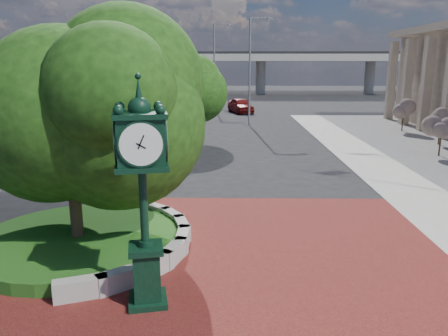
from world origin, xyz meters
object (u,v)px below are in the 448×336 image
Objects in this scene: street_lamp_near at (252,63)px; parked_car at (241,105)px; post_clock at (143,187)px; street_lamp_far at (216,59)px.

parked_car is at bearing 94.50° from street_lamp_near.
street_lamp_near is at bearing 83.03° from post_clock.
street_lamp_near reaches higher than post_clock.
street_lamp_far is (-2.96, 6.08, 5.18)m from parked_car.
street_lamp_near is 0.92× the size of street_lamp_far.
street_lamp_far is at bearing 90.01° from post_clock.
parked_car is 0.48× the size of street_lamp_far.
post_clock is at bearing -89.99° from street_lamp_far.
street_lamp_near is at bearing -102.60° from parked_car.
parked_car is (2.96, 40.84, -2.02)m from post_clock.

